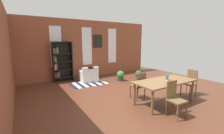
{
  "coord_description": "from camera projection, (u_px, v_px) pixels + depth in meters",
  "views": [
    {
      "loc": [
        -3.19,
        -3.94,
        2.0
      ],
      "look_at": [
        0.1,
        1.39,
        0.91
      ],
      "focal_mm": 24.06,
      "sensor_mm": 36.0,
      "label": 1
    }
  ],
  "objects": [
    {
      "name": "tealight_candle_0",
      "position": [
        167.0,
        80.0,
        4.73
      ],
      "size": [
        0.04,
        0.04,
        0.05
      ],
      "primitive_type": "cylinder",
      "color": "silver",
      "rests_on": "dining_table"
    },
    {
      "name": "window_pane_1",
      "position": [
        87.0,
        46.0,
        8.23
      ],
      "size": [
        0.55,
        0.02,
        2.02
      ],
      "primitive_type": "cube",
      "color": "white"
    },
    {
      "name": "armchair_white",
      "position": [
        89.0,
        76.0,
        7.57
      ],
      "size": [
        0.83,
        0.83,
        0.75
      ],
      "color": "silver",
      "rests_on": "ground"
    },
    {
      "name": "dining_chair_near_left",
      "position": [
        174.0,
        97.0,
        4.01
      ],
      "size": [
        0.41,
        0.41,
        0.95
      ],
      "color": "brown",
      "rests_on": "ground"
    },
    {
      "name": "bookshelf_tall",
      "position": [
        61.0,
        62.0,
        7.46
      ],
      "size": [
        0.96,
        0.29,
        1.98
      ],
      "color": "black",
      "rests_on": "ground"
    },
    {
      "name": "potted_plant_corner",
      "position": [
        121.0,
        76.0,
        7.63
      ],
      "size": [
        0.37,
        0.37,
        0.51
      ],
      "color": "#333338",
      "rests_on": "ground"
    },
    {
      "name": "dining_chair_far_left",
      "position": [
        139.0,
        85.0,
        5.18
      ],
      "size": [
        0.4,
        0.4,
        0.95
      ],
      "color": "brown",
      "rests_on": "ground"
    },
    {
      "name": "potted_plant_by_shelf",
      "position": [
        139.0,
        75.0,
        7.85
      ],
      "size": [
        0.37,
        0.37,
        0.49
      ],
      "color": "#333338",
      "rests_on": "ground"
    },
    {
      "name": "window_pane_2",
      "position": [
        112.0,
        46.0,
        9.07
      ],
      "size": [
        0.55,
        0.02,
        2.02
      ],
      "primitive_type": "cube",
      "color": "white"
    },
    {
      "name": "ground_plane",
      "position": [
        130.0,
        98.0,
        5.3
      ],
      "size": [
        10.03,
        10.03,
        0.0
      ],
      "primitive_type": "plane",
      "color": "brown"
    },
    {
      "name": "striped_rug",
      "position": [
        89.0,
        83.0,
        7.15
      ],
      "size": [
        1.66,
        1.05,
        0.01
      ],
      "color": "#1E1E33",
      "rests_on": "ground"
    },
    {
      "name": "left_wall_brick",
      "position": [
        1.0,
        62.0,
        3.2
      ],
      "size": [
        0.12,
        8.72,
        3.12
      ],
      "primitive_type": "cube",
      "color": "brown",
      "rests_on": "ground"
    },
    {
      "name": "dining_chair_head_right",
      "position": [
        190.0,
        82.0,
        5.56
      ],
      "size": [
        0.4,
        0.4,
        0.95
      ],
      "color": "brown",
      "rests_on": "ground"
    },
    {
      "name": "window_pane_0",
      "position": [
        56.0,
        47.0,
        7.39
      ],
      "size": [
        0.55,
        0.02,
        2.02
      ],
      "primitive_type": "cube",
      "color": "white"
    },
    {
      "name": "tealight_candle_1",
      "position": [
        169.0,
        79.0,
        4.93
      ],
      "size": [
        0.04,
        0.04,
        0.03
      ],
      "primitive_type": "cylinder",
      "color": "silver",
      "rests_on": "dining_table"
    },
    {
      "name": "back_wall_brick",
      "position": [
        87.0,
        49.0,
        8.32
      ],
      "size": [
        7.97,
        0.12,
        3.12
      ],
      "primitive_type": "cube",
      "color": "brown",
      "rests_on": "ground"
    },
    {
      "name": "framed_picture",
      "position": [
        98.0,
        41.0,
        8.52
      ],
      "size": [
        0.56,
        0.03,
        0.72
      ],
      "primitive_type": "cube",
      "color": "black"
    },
    {
      "name": "vase_on_table",
      "position": [
        167.0,
        77.0,
        4.81
      ],
      "size": [
        0.1,
        0.1,
        0.19
      ],
      "primitive_type": "cylinder",
      "color": "#4C7266",
      "rests_on": "dining_table"
    },
    {
      "name": "dining_table",
      "position": [
        165.0,
        83.0,
        4.8
      ],
      "size": [
        2.08,
        0.94,
        0.75
      ],
      "color": "brown",
      "rests_on": "ground"
    }
  ]
}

